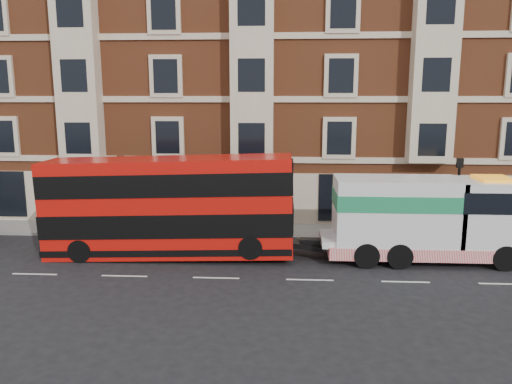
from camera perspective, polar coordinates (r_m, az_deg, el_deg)
ground at (r=21.74m, az=-4.58°, el=-9.77°), size 120.00×120.00×0.00m
sidewalk at (r=28.81m, az=-2.54°, el=-4.40°), size 90.00×3.00×0.15m
victorian_terrace at (r=35.31m, az=-0.57°, el=14.77°), size 45.00×12.00×20.40m
lamp_post_west at (r=28.24m, az=-15.06°, el=0.34°), size 0.35×0.15×4.35m
lamp_post_east at (r=28.32m, az=22.05°, el=-0.06°), size 0.35×0.15×4.35m
double_decker_bus at (r=24.25m, az=-9.92°, el=-1.48°), size 11.82×2.71×4.79m
tow_truck at (r=24.59m, az=18.67°, el=-2.78°), size 9.47×2.80×3.95m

